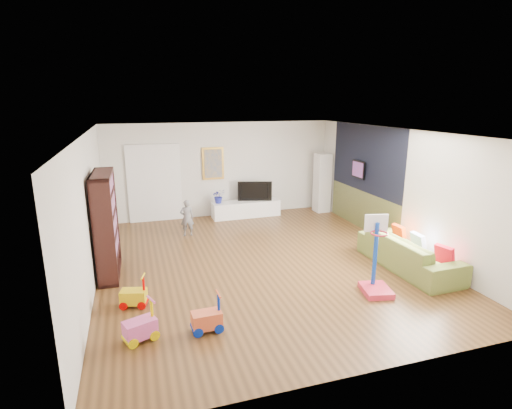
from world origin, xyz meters
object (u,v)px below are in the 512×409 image
object	(u,v)px
sofa	(409,252)
basketball_hoop	(379,256)
media_console	(246,209)
bookshelf	(106,225)

from	to	relation	value
sofa	basketball_hoop	distance (m)	1.48
media_console	basketball_hoop	world-z (taller)	basketball_hoop
sofa	basketball_hoop	bearing A→B (deg)	119.76
media_console	sofa	size ratio (longest dim) A/B	0.86
bookshelf	sofa	xyz separation A→B (m)	(5.73, -1.52, -0.67)
media_console	bookshelf	size ratio (longest dim) A/B	0.98
bookshelf	basketball_hoop	xyz separation A→B (m)	(4.50, -2.27, -0.31)
media_console	basketball_hoop	size ratio (longest dim) A/B	1.42
basketball_hoop	media_console	bearing A→B (deg)	111.63
media_console	basketball_hoop	xyz separation A→B (m)	(0.87, -5.29, 0.47)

